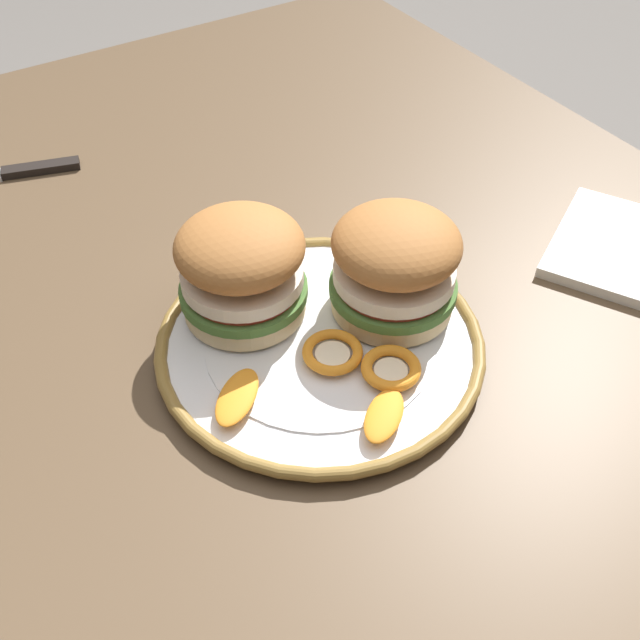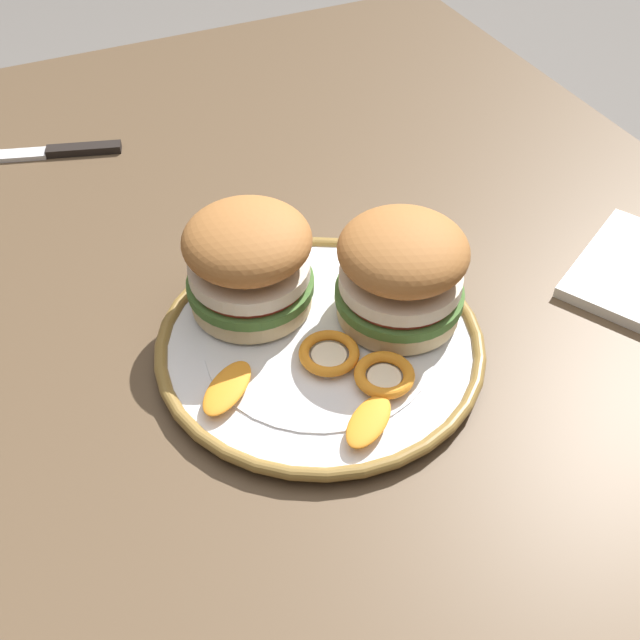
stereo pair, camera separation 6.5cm
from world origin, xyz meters
TOP-DOWN VIEW (x-y plane):
  - ground_plane at (0.00, 0.00)m, footprint 8.00×8.00m
  - dining_table at (0.00, 0.00)m, footprint 1.26×1.00m
  - dinner_plate at (-0.07, 0.02)m, footprint 0.30×0.30m
  - sandwich_half_left at (-0.00, 0.06)m, footprint 0.16×0.16m
  - sandwich_half_right at (-0.07, -0.06)m, footprint 0.16×0.16m
  - orange_peel_curled at (-0.10, 0.02)m, footprint 0.07×0.07m
  - orange_peel_strip_long at (-0.10, 0.12)m, footprint 0.07×0.07m
  - orange_peel_strip_short at (-0.18, 0.02)m, footprint 0.06×0.07m
  - orange_peel_small_curl at (-0.14, -0.01)m, footprint 0.06×0.06m
  - folded_napkin at (-0.11, -0.32)m, footprint 0.18×0.20m

SIDE VIEW (x-z plane):
  - ground_plane at x=0.00m, z-range 0.00..0.00m
  - dining_table at x=0.00m, z-range 0.27..0.98m
  - folded_napkin at x=-0.11m, z-range 0.71..0.72m
  - dinner_plate at x=-0.07m, z-range 0.71..0.73m
  - orange_peel_strip_long at x=-0.10m, z-range 0.73..0.74m
  - orange_peel_strip_short at x=-0.18m, z-range 0.73..0.74m
  - orange_peel_curled at x=-0.10m, z-range 0.73..0.74m
  - orange_peel_small_curl at x=-0.14m, z-range 0.73..0.74m
  - sandwich_half_left at x=0.00m, z-range 0.73..0.83m
  - sandwich_half_right at x=-0.07m, z-range 0.73..0.83m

